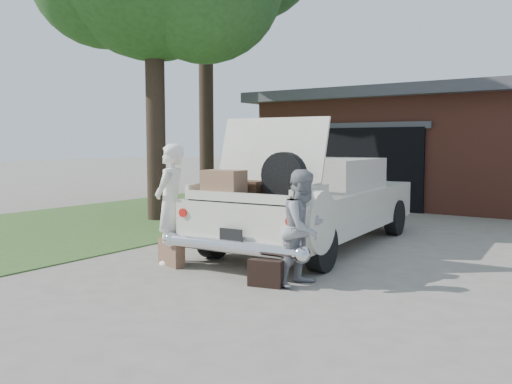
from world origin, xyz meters
The scene contains 8 objects.
ground centered at (0.00, 0.00, 0.00)m, with size 90.00×90.00×0.00m, color gray.
grass_strip centered at (-5.50, 3.00, 0.01)m, with size 6.00×16.00×0.02m, color #2D4C1E.
house centered at (0.98, 11.47, 1.67)m, with size 12.80×7.80×3.30m.
sedan centered at (-0.14, 2.57, 0.78)m, with size 2.43×5.47×2.18m.
woman_left centered at (-1.21, 0.12, 0.89)m, with size 0.65×0.43×1.79m, color white.
woman_right centered at (1.04, 0.16, 0.74)m, with size 0.71×0.56×1.47m, color gray.
suitcase_left centered at (-1.10, 0.00, 0.20)m, with size 0.50×0.16×0.39m, color brown.
suitcase_right centered at (0.69, -0.19, 0.17)m, with size 0.44×0.14×0.34m, color black.
Camera 1 is at (4.37, -5.73, 1.81)m, focal length 38.00 mm.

